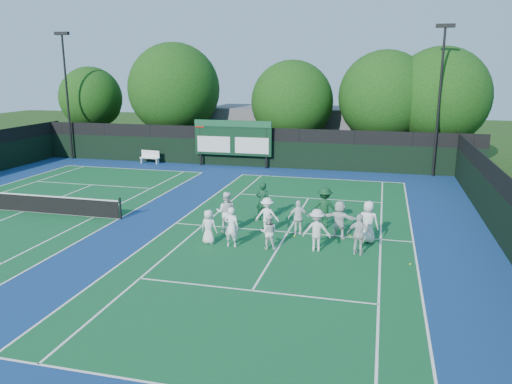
% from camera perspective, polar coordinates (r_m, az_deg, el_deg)
% --- Properties ---
extents(ground, '(120.00, 120.00, 0.00)m').
position_cam_1_polar(ground, '(21.89, 3.16, -5.43)').
color(ground, '#1A380F').
rests_on(ground, ground).
extents(court_apron, '(34.00, 32.00, 0.01)m').
position_cam_1_polar(court_apron, '(24.57, -10.26, -3.47)').
color(court_apron, navy).
rests_on(court_apron, ground).
extents(near_court, '(11.05, 23.85, 0.01)m').
position_cam_1_polar(near_court, '(22.82, 3.65, -4.60)').
color(near_court, '#105027').
rests_on(near_court, ground).
extents(left_court, '(11.05, 23.85, 0.01)m').
position_cam_1_polar(left_court, '(28.74, -24.97, -2.02)').
color(left_court, '#105027').
rests_on(left_court, ground).
extents(back_fence, '(34.00, 0.08, 3.00)m').
position_cam_1_polar(back_fence, '(38.08, -1.03, 4.95)').
color(back_fence, black).
rests_on(back_fence, ground).
extents(divider_fence_right, '(0.08, 32.00, 3.00)m').
position_cam_1_polar(divider_fence_right, '(22.66, 26.69, -2.65)').
color(divider_fence_right, black).
rests_on(divider_fence_right, ground).
extents(scoreboard, '(6.00, 0.21, 3.55)m').
position_cam_1_polar(scoreboard, '(37.85, -2.69, 6.15)').
color(scoreboard, black).
rests_on(scoreboard, ground).
extents(clubhouse, '(18.00, 6.00, 4.00)m').
position_cam_1_polar(clubhouse, '(45.00, 6.64, 7.04)').
color(clubhouse, '#5D5D62').
rests_on(clubhouse, ground).
extents(light_pole_left, '(1.20, 0.30, 10.12)m').
position_cam_1_polar(light_pole_left, '(43.79, -20.90, 11.72)').
color(light_pole_left, black).
rests_on(light_pole_left, ground).
extents(light_pole_right, '(1.20, 0.30, 10.12)m').
position_cam_1_polar(light_pole_right, '(36.19, 20.35, 11.52)').
color(light_pole_right, black).
rests_on(light_pole_right, ground).
extents(tennis_net, '(11.30, 0.10, 1.10)m').
position_cam_1_polar(tennis_net, '(28.63, -25.06, -1.09)').
color(tennis_net, black).
rests_on(tennis_net, ground).
extents(bench, '(1.66, 0.62, 1.03)m').
position_cam_1_polar(bench, '(40.37, -12.00, 3.99)').
color(bench, white).
rests_on(bench, ground).
extents(tree_a, '(5.44, 5.44, 7.52)m').
position_cam_1_polar(tree_a, '(47.15, -18.14, 10.00)').
color(tree_a, black).
rests_on(tree_a, ground).
extents(tree_b, '(7.67, 7.67, 9.48)m').
position_cam_1_polar(tree_b, '(43.41, -9.10, 11.28)').
color(tree_b, black).
rests_on(tree_b, ground).
extents(tree_c, '(6.53, 6.53, 8.01)m').
position_cam_1_polar(tree_c, '(40.57, 4.39, 10.01)').
color(tree_c, black).
rests_on(tree_c, ground).
extents(tree_d, '(7.01, 7.01, 8.72)m').
position_cam_1_polar(tree_d, '(39.94, 14.69, 10.23)').
color(tree_d, black).
rests_on(tree_d, ground).
extents(tree_e, '(7.33, 7.33, 8.94)m').
position_cam_1_polar(tree_e, '(40.15, 20.45, 9.90)').
color(tree_e, black).
rests_on(tree_e, ground).
extents(tennis_ball_1, '(0.07, 0.07, 0.07)m').
position_cam_1_polar(tennis_ball_1, '(22.24, 4.40, -5.05)').
color(tennis_ball_1, '#D3E71B').
rests_on(tennis_ball_1, ground).
extents(tennis_ball_2, '(0.07, 0.07, 0.07)m').
position_cam_1_polar(tennis_ball_2, '(19.98, 17.20, -7.87)').
color(tennis_ball_2, '#D3E71B').
rests_on(tennis_ball_2, ground).
extents(tennis_ball_3, '(0.07, 0.07, 0.07)m').
position_cam_1_polar(tennis_ball_3, '(24.82, -0.32, -2.99)').
color(tennis_ball_3, '#D3E71B').
rests_on(tennis_ball_3, ground).
extents(tennis_ball_4, '(0.07, 0.07, 0.07)m').
position_cam_1_polar(tennis_ball_4, '(25.53, 2.06, -2.52)').
color(tennis_ball_4, '#D3E71B').
rests_on(tennis_ball_4, ground).
extents(tennis_ball_5, '(0.07, 0.07, 0.07)m').
position_cam_1_polar(tennis_ball_5, '(22.58, 10.73, -4.96)').
color(tennis_ball_5, '#D3E71B').
rests_on(tennis_ball_5, ground).
extents(player_front_0, '(0.79, 0.58, 1.48)m').
position_cam_1_polar(player_front_0, '(21.24, -5.43, -3.98)').
color(player_front_0, white).
rests_on(player_front_0, ground).
extents(player_front_1, '(0.65, 0.44, 1.72)m').
position_cam_1_polar(player_front_1, '(20.75, -2.82, -4.01)').
color(player_front_1, white).
rests_on(player_front_1, ground).
extents(player_front_2, '(0.75, 0.61, 1.46)m').
position_cam_1_polar(player_front_2, '(20.52, 1.46, -4.59)').
color(player_front_2, white).
rests_on(player_front_2, ground).
extents(player_front_3, '(1.18, 0.74, 1.76)m').
position_cam_1_polar(player_front_3, '(20.41, 6.95, -4.35)').
color(player_front_3, silver).
rests_on(player_front_3, ground).
extents(player_front_4, '(1.04, 0.60, 1.67)m').
position_cam_1_polar(player_front_4, '(20.27, 11.71, -4.79)').
color(player_front_4, silver).
rests_on(player_front_4, ground).
extents(player_back_0, '(1.00, 0.83, 1.88)m').
position_cam_1_polar(player_back_0, '(22.61, -3.44, -2.30)').
color(player_back_0, white).
rests_on(player_back_0, ground).
extents(player_back_1, '(1.11, 0.71, 1.64)m').
position_cam_1_polar(player_back_1, '(22.51, 1.28, -2.68)').
color(player_back_1, white).
rests_on(player_back_1, ground).
extents(player_back_2, '(1.00, 0.66, 1.58)m').
position_cam_1_polar(player_back_2, '(22.33, 4.87, -2.93)').
color(player_back_2, white).
rests_on(player_back_2, ground).
extents(player_back_3, '(1.63, 0.80, 1.69)m').
position_cam_1_polar(player_back_3, '(22.10, 9.52, -3.12)').
color(player_back_3, silver).
rests_on(player_back_3, ground).
extents(player_back_4, '(0.99, 0.75, 1.83)m').
position_cam_1_polar(player_back_4, '(21.75, 12.68, -3.35)').
color(player_back_4, white).
rests_on(player_back_4, ground).
extents(coach_left, '(0.72, 0.50, 1.92)m').
position_cam_1_polar(coach_left, '(24.32, 0.79, -1.08)').
color(coach_left, '#0F3921').
rests_on(coach_left, ground).
extents(coach_right, '(1.29, 0.80, 1.92)m').
position_cam_1_polar(coach_right, '(23.45, 7.84, -1.77)').
color(coach_right, '#103C1E').
rests_on(coach_right, ground).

